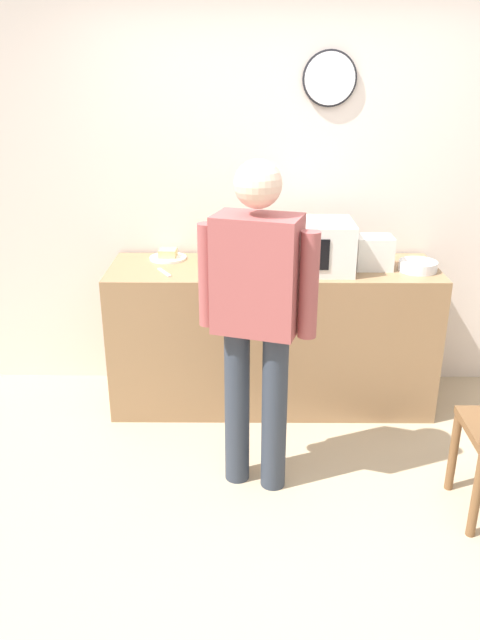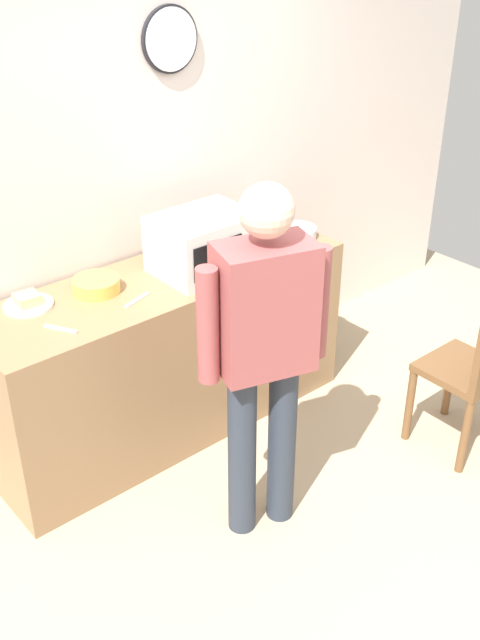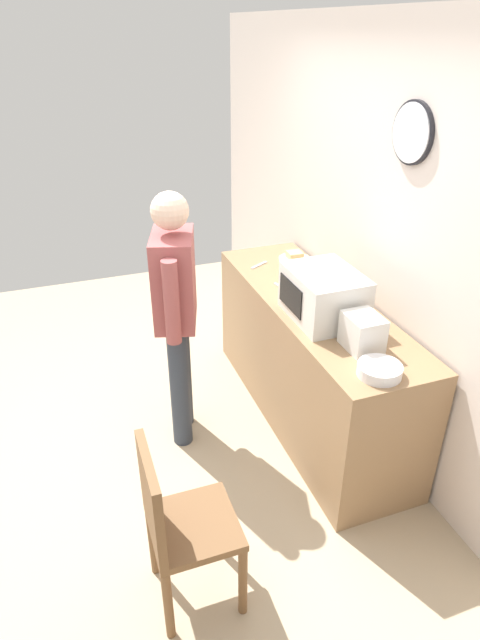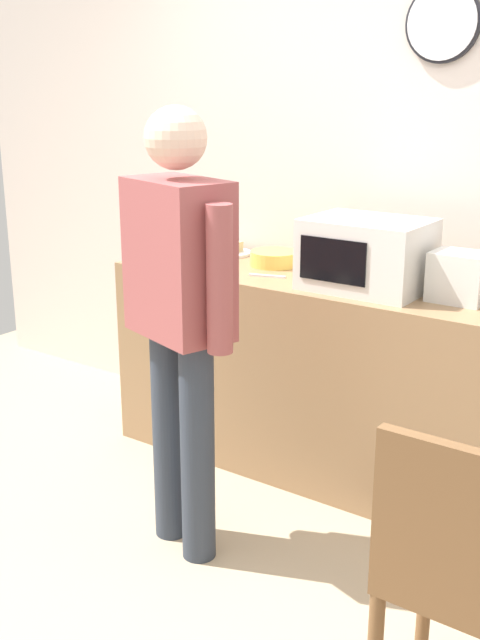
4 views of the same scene
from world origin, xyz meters
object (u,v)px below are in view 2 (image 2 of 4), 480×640
fork_utensil (137,300)px  cereal_bowl (96,285)px  salad_bowl (296,233)px  spoon_utensil (61,329)px  person_standing (264,343)px  microwave (204,243)px  toaster (256,230)px  sandwich_plate (28,303)px  wooden_chair (477,367)px

fork_utensil → cereal_bowl: bearing=115.0°
cereal_bowl → salad_bowl: bearing=-7.6°
spoon_utensil → person_standing: bearing=-54.8°
microwave → person_standing: 0.90m
toaster → person_standing: 1.14m
sandwich_plate → spoon_utensil: bearing=-87.9°
cereal_bowl → microwave: bearing=-15.0°
cereal_bowl → spoon_utensil: 0.39m
microwave → person_standing: person_standing is taller
microwave → spoon_utensil: microwave is taller
person_standing → fork_utensil: bearing=99.1°
salad_bowl → cereal_bowl: cereal_bowl is taller
salad_bowl → spoon_utensil: 1.53m
sandwich_plate → cereal_bowl: cereal_bowl is taller
salad_bowl → wooden_chair: (0.21, -1.14, -0.44)m
cereal_bowl → toaster: toaster is taller
microwave → cereal_bowl: microwave is taller
toaster → cereal_bowl: bearing=173.3°
salad_bowl → toaster: (-0.26, 0.05, 0.07)m
spoon_utensil → sandwich_plate: bearing=92.1°
sandwich_plate → spoon_utensil: (0.01, -0.29, -0.02)m
toaster → fork_utensil: bearing=-173.4°
microwave → spoon_utensil: size_ratio=2.94×
wooden_chair → sandwich_plate: bearing=141.8°
salad_bowl → fork_utensil: bearing=-177.6°
cereal_bowl → fork_utensil: 0.23m
microwave → sandwich_plate: 0.92m
cereal_bowl → person_standing: (0.22, -0.98, 0.04)m
sandwich_plate → wooden_chair: size_ratio=0.25×
microwave → fork_utensil: size_ratio=2.94×
salad_bowl → fork_utensil: (-1.12, -0.05, -0.03)m
cereal_bowl → spoon_utensil: cereal_bowl is taller
spoon_utensil → person_standing: person_standing is taller
spoon_utensil → wooden_chair: size_ratio=0.18×
microwave → cereal_bowl: size_ratio=2.15×
microwave → salad_bowl: bearing=-1.2°
spoon_utensil → wooden_chair: 2.09m
cereal_bowl → fork_utensil: bearing=-65.0°
fork_utensil → person_standing: bearing=-80.9°
toaster → fork_utensil: toaster is taller
fork_utensil → spoon_utensil: same height
wooden_chair → microwave: bearing=126.9°
sandwich_plate → cereal_bowl: size_ratio=1.01×
microwave → toaster: 0.40m
cereal_bowl → wooden_chair: bearing=-42.4°
toaster → wooden_chair: (0.47, -1.19, -0.51)m
toaster → wooden_chair: size_ratio=0.23×
microwave → cereal_bowl: bearing=165.0°
salad_bowl → wooden_chair: 1.24m
microwave → salad_bowl: (0.65, -0.01, -0.12)m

